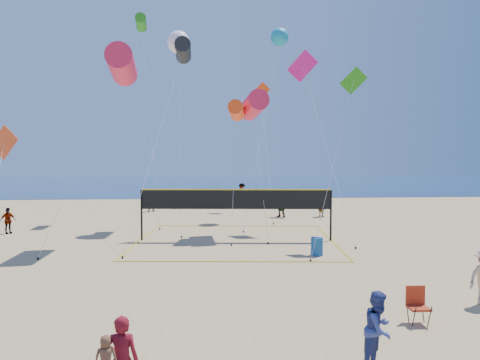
{
  "coord_description": "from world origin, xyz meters",
  "views": [
    {
      "loc": [
        -0.03,
        -10.92,
        4.43
      ],
      "look_at": [
        0.91,
        2.0,
        3.75
      ],
      "focal_mm": 35.0,
      "sensor_mm": 36.0,
      "label": 1
    }
  ],
  "objects": [
    {
      "name": "bystander_a",
      "position": [
        3.57,
        -1.56,
        0.8
      ],
      "size": [
        0.98,
        0.98,
        1.61
      ],
      "primitive_type": "imported",
      "rotation": [
        0.0,
        0.0,
        0.78
      ],
      "color": "navy",
      "rests_on": "ground"
    },
    {
      "name": "kite_8",
      "position": [
        -4.6,
        23.2,
        13.84
      ],
      "size": [
        2.29,
        7.07,
        14.37
      ],
      "rotation": [
        0.0,
        0.0,
        0.08
      ],
      "color": "#2B9318",
      "rests_on": "ground"
    },
    {
      "name": "kite_5",
      "position": [
        5.93,
        17.29,
        9.45
      ],
      "size": [
        2.1,
        7.48,
        10.87
      ],
      "rotation": [
        0.0,
        0.0,
        -0.27
      ],
      "color": "#EA1C87",
      "rests_on": "ground"
    },
    {
      "name": "kite_10",
      "position": [
        2.68,
        15.75,
        7.29
      ],
      "size": [
        1.54,
        5.22,
        8.07
      ],
      "rotation": [
        0.0,
        0.0,
        0.13
      ],
      "color": "#E42346",
      "rests_on": "ground"
    },
    {
      "name": "woman",
      "position": [
        -1.53,
        -2.7,
        0.81
      ],
      "size": [
        0.59,
        0.4,
        1.61
      ],
      "primitive_type": "imported",
      "rotation": [
        0.0,
        0.0,
        3.12
      ],
      "color": "maroon",
      "rests_on": "ground"
    },
    {
      "name": "kite_4",
      "position": [
        7.08,
        11.77,
        7.55
      ],
      "size": [
        3.69,
        4.24,
        8.84
      ],
      "rotation": [
        0.0,
        0.0,
        -0.15
      ],
      "color": "#2B9318",
      "rests_on": "ground"
    },
    {
      "name": "kite_0",
      "position": [
        -4.18,
        12.86,
        8.92
      ],
      "size": [
        3.8,
        5.18,
        9.77
      ],
      "rotation": [
        0.0,
        0.0,
        0.07
      ],
      "color": "#E42346",
      "rests_on": "ground"
    },
    {
      "name": "kite_2",
      "position": [
        1.66,
        15.28,
        6.94
      ],
      "size": [
        1.07,
        4.55,
        7.48
      ],
      "rotation": [
        0.0,
        0.0,
        -0.13
      ],
      "color": "#FF4712",
      "rests_on": "ground"
    },
    {
      "name": "kite_7",
      "position": [
        5.34,
        23.26,
        13.04
      ],
      "size": [
        4.01,
        8.32,
        13.7
      ],
      "rotation": [
        0.0,
        0.0,
        -0.12
      ],
      "color": "#1895B8",
      "rests_on": "ground"
    },
    {
      "name": "camp_chair",
      "position": [
        5.53,
        0.87,
        0.54
      ],
      "size": [
        0.52,
        0.64,
        1.07
      ],
      "rotation": [
        0.0,
        0.0,
        -0.0
      ],
      "color": "#A72B13",
      "rests_on": "ground"
    },
    {
      "name": "ocean",
      "position": [
        0.0,
        62.0,
        0.01
      ],
      "size": [
        140.0,
        50.0,
        0.03
      ],
      "primitive_type": "cube",
      "color": "navy",
      "rests_on": "ground"
    },
    {
      "name": "far_person_1",
      "position": [
        5.34,
        22.22,
        0.91
      ],
      "size": [
        1.56,
        1.59,
        1.82
      ],
      "primitive_type": "imported",
      "rotation": [
        0.0,
        0.0,
        -0.81
      ],
      "color": "gray",
      "rests_on": "ground"
    },
    {
      "name": "volleyball_net",
      "position": [
        1.51,
        13.23,
        1.87
      ],
      "size": [
        10.87,
        10.74,
        2.69
      ],
      "rotation": [
        0.0,
        0.0,
        -0.08
      ],
      "color": "black",
      "rests_on": "ground"
    },
    {
      "name": "kite_9",
      "position": [
        4.52,
        27.25,
        9.05
      ],
      "size": [
        1.51,
        9.42,
        10.53
      ],
      "rotation": [
        0.0,
        0.0,
        -0.08
      ],
      "color": "#FF4712",
      "rests_on": "ground"
    },
    {
      "name": "kite_1",
      "position": [
        -1.46,
        19.15,
        11.06
      ],
      "size": [
        2.74,
        11.12,
        11.72
      ],
      "rotation": [
        0.0,
        0.0,
        0.02
      ],
      "color": "black",
      "rests_on": "ground"
    },
    {
      "name": "ground",
      "position": [
        0.0,
        0.0,
        0.0
      ],
      "size": [
        120.0,
        120.0,
        0.0
      ],
      "primitive_type": "plane",
      "color": "tan",
      "rests_on": "ground"
    },
    {
      "name": "far_person_0",
      "position": [
        -11.26,
        16.26,
        0.74
      ],
      "size": [
        0.86,
        0.88,
        1.49
      ],
      "primitive_type": "imported",
      "rotation": [
        0.0,
        0.0,
        0.81
      ],
      "color": "gray",
      "rests_on": "ground"
    },
    {
      "name": "kite_3",
      "position": [
        -9.48,
        11.65,
        4.8
      ],
      "size": [
        2.88,
        7.58,
        5.89
      ],
      "rotation": [
        0.0,
        0.0,
        -0.22
      ],
      "color": "#DA4A20",
      "rests_on": "ground"
    },
    {
      "name": "toddler",
      "position": [
        -1.74,
        -3.0,
        0.99
      ],
      "size": [
        0.4,
        0.27,
        0.78
      ],
      "primitive_type": "imported",
      "rotation": [
        0.0,
        0.0,
        3.21
      ],
      "color": "brown",
      "rests_on": "seawall"
    },
    {
      "name": "far_person_4",
      "position": [
        3.25,
        31.96,
        0.93
      ],
      "size": [
        0.73,
        1.23,
        1.86
      ],
      "primitive_type": "imported",
      "rotation": [
        0.0,
        0.0,
        1.6
      ],
      "color": "gray",
      "rests_on": "ground"
    },
    {
      "name": "trash_barrel",
      "position": [
        4.86,
        9.31,
        0.4
      ],
      "size": [
        0.63,
        0.63,
        0.8
      ],
      "primitive_type": "cylinder",
      "rotation": [
        0.0,
        0.0,
        -0.2
      ],
      "color": "#154F8D",
      "rests_on": "ground"
    },
    {
      "name": "far_person_3",
      "position": [
        -4.28,
        26.24,
        0.8
      ],
      "size": [
        0.89,
        0.75,
        1.61
      ],
      "primitive_type": "imported",
      "rotation": [
        0.0,
        0.0,
        0.2
      ],
      "color": "gray",
      "rests_on": "ground"
    },
    {
      "name": "far_person_2",
      "position": [
        8.3,
        22.24,
        0.92
      ],
      "size": [
        0.7,
        0.8,
        1.85
      ],
      "primitive_type": "imported",
      "rotation": [
        0.0,
        0.0,
        2.04
      ],
      "color": "gray",
      "rests_on": "ground"
    },
    {
      "name": "kite_6",
      "position": [
        -1.73,
        18.89,
        11.51
      ],
      "size": [
        1.49,
        5.5,
        12.22
      ],
      "rotation": [
        0.0,
        0.0,
        -0.06
      ],
      "color": "white",
      "rests_on": "ground"
    }
  ]
}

